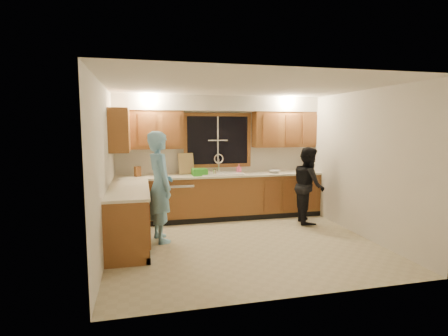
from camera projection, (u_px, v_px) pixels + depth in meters
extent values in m
plane|color=#C2B695|center=(243.00, 243.00, 5.70)|extent=(4.20, 4.20, 0.00)
plane|color=white|center=(244.00, 87.00, 5.41)|extent=(4.20, 4.20, 0.00)
plane|color=silver|center=(218.00, 157.00, 7.39)|extent=(4.20, 0.00, 4.20)
plane|color=silver|center=(105.00, 171.00, 5.07)|extent=(0.00, 3.80, 3.80)
plane|color=silver|center=(360.00, 164.00, 6.04)|extent=(0.00, 3.80, 3.80)
cube|color=brown|center=(221.00, 197.00, 7.20)|extent=(4.20, 0.60, 0.88)
cube|color=brown|center=(129.00, 218.00, 5.58)|extent=(0.60, 1.90, 0.88)
cube|color=#EDE3C7|center=(221.00, 175.00, 7.13)|extent=(4.20, 0.63, 0.04)
cube|color=#EDE3C7|center=(129.00, 189.00, 5.53)|extent=(0.63, 1.90, 0.04)
cube|color=brown|center=(148.00, 130.00, 6.84)|extent=(1.35, 0.33, 0.75)
cube|color=brown|center=(284.00, 129.00, 7.49)|extent=(1.35, 0.33, 0.75)
cube|color=brown|center=(120.00, 130.00, 6.12)|extent=(0.33, 0.90, 0.75)
cube|color=beige|center=(219.00, 104.00, 7.09)|extent=(4.20, 0.35, 0.30)
cube|color=black|center=(218.00, 140.00, 7.34)|extent=(1.30, 0.01, 1.00)
cube|color=brown|center=(218.00, 115.00, 7.27)|extent=(1.44, 0.03, 0.07)
cube|color=brown|center=(218.00, 166.00, 7.40)|extent=(1.44, 0.03, 0.07)
cube|color=brown|center=(185.00, 141.00, 7.18)|extent=(0.07, 0.03, 1.00)
cube|color=brown|center=(249.00, 140.00, 7.49)|extent=(0.07, 0.03, 1.00)
cube|color=white|center=(221.00, 174.00, 7.14)|extent=(0.86, 0.52, 0.03)
cube|color=white|center=(211.00, 178.00, 7.10)|extent=(0.38, 0.42, 0.18)
cube|color=white|center=(231.00, 178.00, 7.20)|extent=(0.38, 0.42, 0.18)
cylinder|color=white|center=(219.00, 165.00, 7.31)|extent=(0.04, 0.04, 0.28)
torus|color=white|center=(219.00, 159.00, 7.30)|extent=(0.21, 0.03, 0.21)
cube|color=white|center=(180.00, 201.00, 7.00)|extent=(0.60, 0.56, 0.82)
cube|color=white|center=(127.00, 227.00, 5.02)|extent=(0.58, 0.75, 0.90)
imported|color=#7CBFEB|center=(160.00, 187.00, 5.72)|extent=(0.58, 0.75, 1.82)
imported|color=black|center=(308.00, 185.00, 6.84)|extent=(0.72, 0.84, 1.50)
cube|color=brown|center=(138.00, 171.00, 6.80)|extent=(0.14, 0.13, 0.20)
cube|color=tan|center=(186.00, 164.00, 7.15)|extent=(0.34, 0.17, 0.42)
cube|color=green|center=(200.00, 172.00, 6.94)|extent=(0.30, 0.28, 0.13)
imported|color=#FC5F96|center=(239.00, 168.00, 7.31)|extent=(0.09, 0.09, 0.19)
imported|color=silver|center=(274.00, 172.00, 7.32)|extent=(0.31, 0.31, 0.06)
cylinder|color=beige|center=(208.00, 173.00, 6.94)|extent=(0.07, 0.07, 0.11)
cylinder|color=beige|center=(215.00, 172.00, 6.96)|extent=(0.09, 0.09, 0.12)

